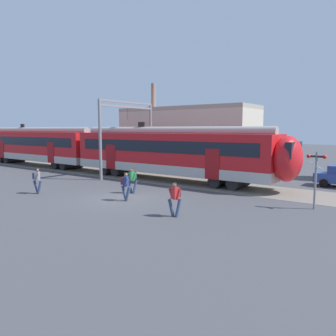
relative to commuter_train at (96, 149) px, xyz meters
name	(u,v)px	position (x,y,z in m)	size (l,w,h in m)	color
ground_plane	(122,199)	(10.65, -7.43, -2.25)	(160.00, 160.00, 0.00)	#424247
track_bed	(80,170)	(-2.48, 0.00, -2.25)	(80.00, 4.40, 0.01)	slate
commuter_train	(96,149)	(0.00, 0.00, 0.00)	(38.05, 3.07, 4.73)	#B7B2AD
pedestrian_grey	(37,178)	(5.15, -9.51, -1.26)	(0.70, 0.51, 1.67)	navy
pedestrian_green	(133,178)	(10.01, -5.78, -1.26)	(0.66, 0.57, 1.67)	navy
pedestrian_navy	(125,184)	(11.18, -7.67, -1.26)	(0.71, 0.52, 1.67)	navy
pedestrian_red	(175,196)	(15.49, -8.81, -1.26)	(0.64, 0.58, 1.67)	navy
catenary_gantry	(127,127)	(4.17, 0.00, 2.06)	(0.24, 6.64, 6.53)	gray
crossing_signal	(316,171)	(20.48, -3.35, -0.24)	(0.96, 0.21, 3.00)	gray
background_building	(186,138)	(5.18, 7.90, 0.95)	(14.77, 5.00, 9.20)	beige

